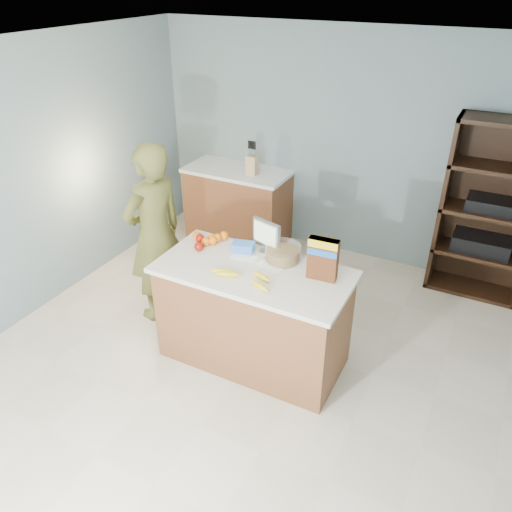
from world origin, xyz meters
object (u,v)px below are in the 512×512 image
at_px(shelving_unit, 489,213).
at_px(tv, 266,235).
at_px(counter_peninsula, 253,319).
at_px(person, 155,234).
at_px(cereal_box, 323,256).

relative_size(shelving_unit, tv, 6.38).
distance_m(counter_peninsula, tv, 0.71).
bearing_deg(counter_peninsula, tv, 96.82).
bearing_deg(counter_peninsula, shelving_unit, 52.89).
xyz_separation_m(shelving_unit, person, (-2.66, -1.86, -0.01)).
bearing_deg(cereal_box, counter_peninsula, -166.00).
height_order(counter_peninsula, shelving_unit, shelving_unit).
xyz_separation_m(counter_peninsula, person, (-1.11, 0.19, 0.44)).
bearing_deg(shelving_unit, tv, -132.31).
height_order(shelving_unit, person, shelving_unit).
relative_size(counter_peninsula, shelving_unit, 0.87).
height_order(person, tv, person).
bearing_deg(tv, shelving_unit, 47.69).
height_order(shelving_unit, cereal_box, shelving_unit).
relative_size(shelving_unit, person, 1.05).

